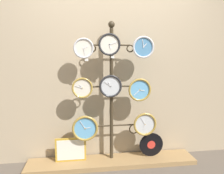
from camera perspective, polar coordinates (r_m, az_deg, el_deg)
shop_wall at (r=2.92m, az=-0.57°, el=7.87°), size 4.40×0.04×2.80m
low_shelf at (r=3.04m, az=0.03°, el=-18.93°), size 2.20×0.36×0.06m
display_stand at (r=2.85m, az=-0.14°, el=-6.19°), size 0.80×0.35×1.84m
clock_top_left at (r=2.63m, az=-7.43°, el=10.03°), size 0.24×0.04×0.24m
clock_top_center at (r=2.65m, az=-0.66°, el=11.04°), size 0.27×0.04×0.27m
clock_top_right at (r=2.76m, az=8.19°, el=10.25°), size 0.27×0.04×0.27m
clock_middle_left at (r=2.66m, az=-7.77°, el=-0.25°), size 0.25×0.04×0.25m
clock_middle_center at (r=2.70m, az=-0.37°, el=0.20°), size 0.28×0.04×0.28m
clock_middle_right at (r=2.77m, az=7.24°, el=-0.75°), size 0.29×0.04×0.29m
clock_bottom_left at (r=2.80m, az=-7.04°, el=-10.67°), size 0.33×0.04×0.33m
clock_bottom_right at (r=2.89m, az=8.60°, el=-9.59°), size 0.30×0.04×0.30m
vinyl_record at (r=3.10m, az=10.21°, el=-14.61°), size 0.33×0.01×0.33m
picture_frame at (r=2.98m, az=-10.73°, el=-15.78°), size 0.39×0.02×0.31m
price_tag_upper at (r=2.63m, az=-6.65°, el=7.08°), size 0.04×0.00×0.03m
price_tag_mid at (r=2.65m, az=0.14°, el=7.85°), size 0.04×0.00×0.03m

